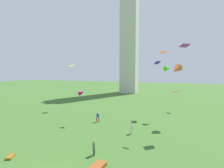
% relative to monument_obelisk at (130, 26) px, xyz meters
% --- Properties ---
extents(monument_obelisk, '(6.26, 6.26, 52.86)m').
position_rel_monument_obelisk_xyz_m(monument_obelisk, '(0.00, 0.00, 0.00)').
color(monument_obelisk, beige).
rests_on(monument_obelisk, ground_plane).
extents(person_0, '(0.42, 0.48, 1.60)m').
position_rel_monument_obelisk_xyz_m(person_0, '(11.37, -44.48, -25.52)').
color(person_0, silver).
rests_on(person_0, ground_plane).
extents(person_1, '(0.34, 0.48, 1.58)m').
position_rel_monument_obelisk_xyz_m(person_1, '(9.06, -51.85, -25.53)').
color(person_1, '#2D3338').
rests_on(person_1, ground_plane).
extents(person_2, '(0.50, 0.35, 1.66)m').
position_rel_monument_obelisk_xyz_m(person_2, '(4.61, -40.97, -25.49)').
color(person_2, red).
rests_on(person_2, ground_plane).
extents(kite_flying_0, '(1.42, 1.64, 0.65)m').
position_rel_monument_obelisk_xyz_m(kite_flying_0, '(13.70, -33.02, -16.05)').
color(kite_flying_0, '#401CE8').
extents(kite_flying_1, '(1.22, 0.76, 1.03)m').
position_rel_monument_obelisk_xyz_m(kite_flying_1, '(2.49, -42.69, -21.22)').
color(kite_flying_1, '#BA0D72').
extents(kite_flying_2, '(1.62, 1.62, 1.02)m').
position_rel_monument_obelisk_xyz_m(kite_flying_2, '(15.70, -34.14, -17.19)').
color(kite_flying_2, '#4BE10C').
extents(kite_flying_3, '(1.52, 1.61, 0.55)m').
position_rel_monument_obelisk_xyz_m(kite_flying_3, '(-5.35, -33.21, -16.49)').
color(kite_flying_3, yellow).
extents(kite_flying_4, '(1.22, 1.23, 0.64)m').
position_rel_monument_obelisk_xyz_m(kite_flying_4, '(17.25, -28.05, -22.13)').
color(kite_flying_4, '#B52577').
extents(kite_flying_5, '(0.95, 0.75, 0.39)m').
position_rel_monument_obelisk_xyz_m(kite_flying_5, '(15.28, -42.70, -15.06)').
color(kite_flying_5, '#B75F16').
extents(kite_flying_6, '(1.54, 1.49, 0.43)m').
position_rel_monument_obelisk_xyz_m(kite_flying_6, '(18.08, -41.08, -14.06)').
color(kite_flying_6, purple).
extents(kite_flying_7, '(2.17, 2.45, 1.85)m').
position_rel_monument_obelisk_xyz_m(kite_flying_7, '(17.08, -38.04, -17.42)').
color(kite_flying_7, orange).
extents(kite_bundle_0, '(1.20, 1.98, 0.38)m').
position_rel_monument_obelisk_xyz_m(kite_bundle_0, '(10.45, -54.10, -26.24)').
color(kite_bundle_0, brown).
rests_on(kite_bundle_0, ground_plane).
extents(kite_bundle_1, '(0.95, 1.19, 0.23)m').
position_rel_monument_obelisk_xyz_m(kite_bundle_1, '(1.28, -55.19, -26.32)').
color(kite_bundle_1, brown).
rests_on(kite_bundle_1, ground_plane).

